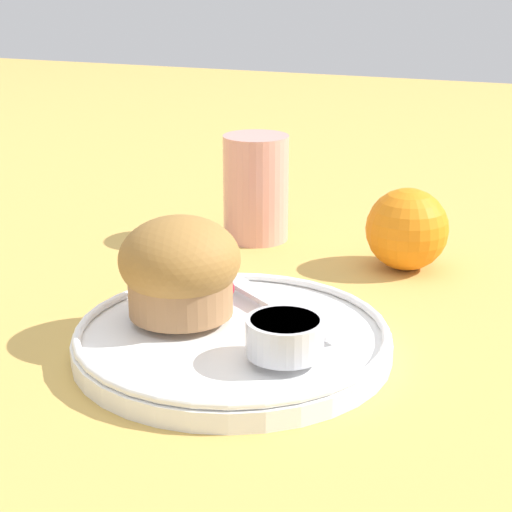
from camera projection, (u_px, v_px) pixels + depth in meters
name	position (u px, v px, depth m)	size (l,w,h in m)	color
ground_plane	(215.00, 354.00, 0.60)	(3.00, 3.00, 0.00)	tan
plate	(232.00, 339.00, 0.59)	(0.22, 0.22, 0.02)	white
muffin	(180.00, 268.00, 0.60)	(0.09, 0.09, 0.07)	#9E7047
cream_ramekin	(285.00, 335.00, 0.55)	(0.05, 0.05, 0.02)	silver
berry_pair	(214.00, 287.00, 0.64)	(0.03, 0.02, 0.02)	#B7192D
butter_knife	(267.00, 299.00, 0.63)	(0.14, 0.10, 0.00)	silver
orange_fruit	(407.00, 229.00, 0.75)	(0.07, 0.07, 0.07)	orange
juice_glass	(256.00, 188.00, 0.83)	(0.06, 0.06, 0.10)	#E5998C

